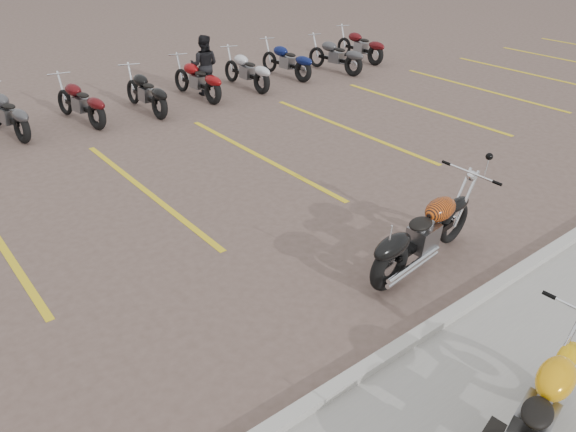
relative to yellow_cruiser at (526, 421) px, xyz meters
name	(u,v)px	position (x,y,z in m)	size (l,w,h in m)	color
ground	(271,289)	(-0.27, 3.73, -0.49)	(100.00, 100.00, 0.00)	brown
curb	(372,365)	(-0.27, 1.73, -0.43)	(60.00, 0.18, 0.12)	#ADAAA3
parking_stripes	(146,191)	(-0.27, 7.73, -0.48)	(38.00, 5.50, 0.01)	gold
yellow_cruiser	(526,421)	(0.00, 0.00, 0.00)	(2.36, 0.66, 0.98)	black
flame_cruiser	(420,237)	(1.83, 2.83, 0.02)	(2.47, 0.49, 1.02)	black
person_b	(205,65)	(3.90, 12.39, 0.34)	(0.81, 0.63, 1.66)	black
bg_bike_row	(111,95)	(1.02, 12.22, 0.06)	(18.97, 2.05, 1.10)	black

